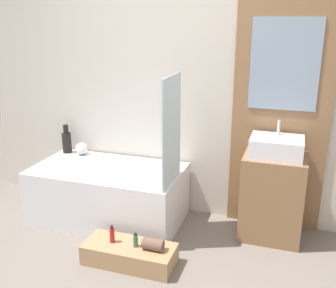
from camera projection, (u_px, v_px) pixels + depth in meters
wall_tiled_back at (185, 80)px, 3.59m from camera, size 4.20×0.06×2.60m
wall_wood_accent at (283, 84)px, 3.29m from camera, size 0.82×0.04×2.60m
bathtub at (109, 193)px, 3.71m from camera, size 1.38×0.75×0.52m
glass_shower_screen at (172, 131)px, 3.19m from camera, size 0.01×0.47×0.90m
wooden_step_bench at (130, 254)px, 3.07m from camera, size 0.72×0.30×0.16m
vanity_cabinet at (272, 197)px, 3.37m from camera, size 0.51×0.41×0.75m
sink at (277, 147)px, 3.23m from camera, size 0.43×0.33×0.28m
vase_tall_dark at (67, 141)px, 4.02m from camera, size 0.09×0.09×0.29m
vase_round_light at (82, 149)px, 3.97m from camera, size 0.12×0.12×0.12m
bottle_soap_primary at (112, 235)px, 3.07m from camera, size 0.04×0.04×0.15m
bottle_soap_secondary at (135, 240)px, 3.02m from camera, size 0.04×0.04×0.11m
towel_roll at (153, 244)px, 2.98m from camera, size 0.16×0.09×0.09m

